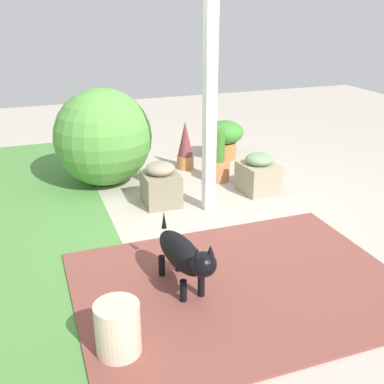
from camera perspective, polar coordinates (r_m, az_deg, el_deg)
The scene contains 11 objects.
ground_plane at distance 4.62m, azimuth 3.19°, elevation -2.99°, with size 12.00×12.00×0.00m, color #B5A99B.
brick_path at distance 3.58m, azimuth 5.83°, elevation -11.09°, with size 1.80×2.40×0.02m, color brown.
porch_pillar at distance 4.46m, azimuth 2.19°, elevation 11.30°, with size 0.11×0.11×2.24m, color white.
stone_planter_nearest at distance 5.20m, azimuth 8.04°, elevation 2.15°, with size 0.44×0.41×0.44m.
stone_planter_mid at distance 4.84m, azimuth -3.80°, elevation 0.89°, with size 0.41×0.36×0.45m.
round_shrub at distance 5.38m, azimuth -10.72°, elevation 6.53°, with size 1.09×1.09×1.09m, color #52943D.
terracotta_pot_broad at distance 6.23m, azimuth 3.98°, elevation 6.74°, with size 0.49×0.49×0.51m.
terracotta_pot_spiky at distance 5.85m, azimuth -0.83°, elevation 5.57°, with size 0.21×0.21×0.60m.
terracotta_pot_tall at distance 5.47m, azimuth 3.17°, elevation 3.53°, with size 0.27×0.27×0.60m.
dog at distance 3.36m, azimuth -1.00°, elevation -7.63°, with size 0.75×0.27×0.51m.
ceramic_urn at distance 2.91m, azimuth -8.96°, elevation -16.14°, with size 0.27×0.27×0.35m, color beige.
Camera 1 is at (-3.83, 1.66, 1.97)m, focal length 44.05 mm.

